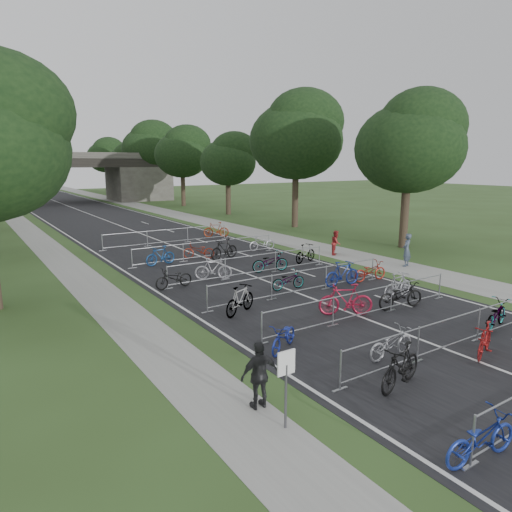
{
  "coord_description": "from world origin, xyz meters",
  "views": [
    {
      "loc": [
        -12.33,
        -4.24,
        5.77
      ],
      "look_at": [
        0.03,
        14.6,
        1.1
      ],
      "focal_mm": 32.0,
      "sensor_mm": 36.0,
      "label": 1
    }
  ],
  "objects_px": {
    "pedestrian_a": "(407,250)",
    "pedestrian_c": "(260,375)",
    "bike_0": "(481,438)",
    "pedestrian_b": "(336,243)",
    "park_sign": "(286,375)",
    "overpass_bridge": "(59,178)"
  },
  "relations": [
    {
      "from": "bike_0",
      "to": "pedestrian_c",
      "type": "height_order",
      "value": "pedestrian_c"
    },
    {
      "from": "park_sign",
      "to": "pedestrian_c",
      "type": "xyz_separation_m",
      "value": [
        0.0,
        1.03,
        -0.44
      ]
    },
    {
      "from": "pedestrian_a",
      "to": "pedestrian_c",
      "type": "relative_size",
      "value": 1.11
    },
    {
      "from": "bike_0",
      "to": "pedestrian_b",
      "type": "bearing_deg",
      "value": -28.42
    },
    {
      "from": "bike_0",
      "to": "pedestrian_b",
      "type": "relative_size",
      "value": 1.22
    },
    {
      "from": "pedestrian_a",
      "to": "pedestrian_c",
      "type": "height_order",
      "value": "pedestrian_a"
    },
    {
      "from": "bike_0",
      "to": "pedestrian_b",
      "type": "xyz_separation_m",
      "value": [
        11.62,
        16.54,
        0.28
      ]
    },
    {
      "from": "overpass_bridge",
      "to": "pedestrian_c",
      "type": "height_order",
      "value": "overpass_bridge"
    },
    {
      "from": "bike_0",
      "to": "pedestrian_c",
      "type": "bearing_deg",
      "value": 38.6
    },
    {
      "from": "overpass_bridge",
      "to": "park_sign",
      "type": "xyz_separation_m",
      "value": [
        -6.8,
        -62.0,
        -2.27
      ]
    },
    {
      "from": "overpass_bridge",
      "to": "pedestrian_a",
      "type": "distance_m",
      "value": 53.7
    },
    {
      "from": "pedestrian_b",
      "to": "bike_0",
      "type": "bearing_deg",
      "value": -162.1
    },
    {
      "from": "bike_0",
      "to": "park_sign",
      "type": "bearing_deg",
      "value": 46.6
    },
    {
      "from": "park_sign",
      "to": "overpass_bridge",
      "type": "bearing_deg",
      "value": 83.74
    },
    {
      "from": "bike_0",
      "to": "pedestrian_a",
      "type": "height_order",
      "value": "pedestrian_a"
    },
    {
      "from": "park_sign",
      "to": "bike_0",
      "type": "relative_size",
      "value": 0.97
    },
    {
      "from": "overpass_bridge",
      "to": "pedestrian_c",
      "type": "distance_m",
      "value": 61.41
    },
    {
      "from": "park_sign",
      "to": "bike_0",
      "type": "height_order",
      "value": "park_sign"
    },
    {
      "from": "park_sign",
      "to": "bike_0",
      "type": "distance_m",
      "value": 3.97
    },
    {
      "from": "park_sign",
      "to": "pedestrian_c",
      "type": "bearing_deg",
      "value": 90.0
    },
    {
      "from": "pedestrian_a",
      "to": "overpass_bridge",
      "type": "bearing_deg",
      "value": -101.02
    },
    {
      "from": "pedestrian_a",
      "to": "pedestrian_c",
      "type": "bearing_deg",
      "value": 7.71
    }
  ]
}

